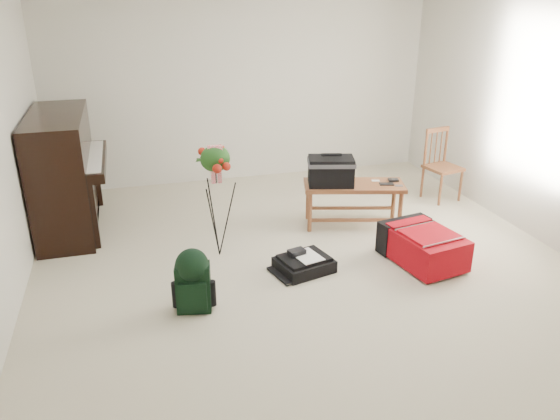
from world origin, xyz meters
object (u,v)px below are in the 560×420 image
object	(u,v)px
red_suitcase	(420,243)
flower_stand	(217,202)
dining_chair	(442,166)
green_backpack	(193,278)
black_duffel	(304,263)
piano	(65,175)
bench	(340,177)

from	to	relation	value
red_suitcase	flower_stand	bearing A→B (deg)	150.76
dining_chair	flower_stand	world-z (taller)	flower_stand
red_suitcase	green_backpack	bearing A→B (deg)	177.50
red_suitcase	black_duffel	distance (m)	1.14
piano	dining_chair	bearing A→B (deg)	-4.08
green_backpack	flower_stand	size ratio (longest dim) A/B	0.48
red_suitcase	green_backpack	world-z (taller)	green_backpack
piano	bench	xyz separation A→B (m)	(2.79, -0.79, -0.02)
piano	bench	size ratio (longest dim) A/B	1.31
piano	dining_chair	xyz separation A→B (m)	(4.32, -0.31, -0.18)
piano	flower_stand	distance (m)	1.80
bench	dining_chair	distance (m)	1.61
dining_chair	red_suitcase	size ratio (longest dim) A/B	1.02
piano	dining_chair	world-z (taller)	piano
bench	red_suitcase	xyz separation A→B (m)	(0.47, -0.94, -0.41)
green_backpack	flower_stand	distance (m)	1.03
bench	black_duffel	bearing A→B (deg)	-113.00
piano	bench	distance (m)	2.90
bench	green_backpack	xyz separation A→B (m)	(-1.73, -1.23, -0.28)
bench	black_duffel	xyz separation A→B (m)	(-0.66, -0.84, -0.51)
dining_chair	black_duffel	bearing A→B (deg)	-160.47
bench	flower_stand	xyz separation A→B (m)	(-1.36, -0.30, -0.02)
black_duffel	flower_stand	xyz separation A→B (m)	(-0.70, 0.54, 0.48)
green_backpack	flower_stand	world-z (taller)	flower_stand
dining_chair	black_duffel	xyz separation A→B (m)	(-2.19, -1.32, -0.35)
bench	black_duffel	world-z (taller)	bench
piano	red_suitcase	bearing A→B (deg)	-27.94
piano	red_suitcase	distance (m)	3.72
black_duffel	green_backpack	size ratio (longest dim) A/B	1.04
piano	dining_chair	distance (m)	4.34
green_backpack	piano	bearing A→B (deg)	129.04
green_backpack	flower_stand	xyz separation A→B (m)	(0.37, 0.93, 0.26)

